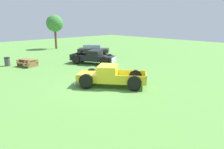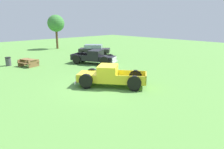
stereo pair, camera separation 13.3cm
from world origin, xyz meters
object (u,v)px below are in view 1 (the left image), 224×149
trash_can (7,62)px  oak_tree_east (55,24)px  pickup_truck_foreground (107,76)px  picnic_table (28,62)px  pickup_truck_behind_left (96,57)px  sedan_distant_a (93,49)px

trash_can → oak_tree_east: (11.02, 8.90, 3.77)m
pickup_truck_foreground → oak_tree_east: (8.11, 21.67, 3.49)m
pickup_truck_foreground → picnic_table: (-1.45, 10.94, -0.27)m
picnic_table → oak_tree_east: bearing=48.3°
pickup_truck_foreground → picnic_table: size_ratio=2.40×
oak_tree_east → pickup_truck_foreground: bearing=-110.5°
pickup_truck_foreground → trash_can: size_ratio=5.52×
pickup_truck_behind_left → trash_can: 9.59m
pickup_truck_behind_left → oak_tree_east: (3.47, 14.80, 3.51)m
pickup_truck_foreground → sedan_distant_a: bearing=54.6°
sedan_distant_a → pickup_truck_behind_left: bearing=-127.0°
trash_can → oak_tree_east: oak_tree_east is taller
oak_tree_east → picnic_table: bearing=-131.7°
pickup_truck_foreground → trash_can: pickup_truck_foreground is taller
pickup_truck_behind_left → pickup_truck_foreground: bearing=-124.0°
picnic_table → pickup_truck_behind_left: bearing=-33.8°
pickup_truck_behind_left → picnic_table: 7.33m
pickup_truck_foreground → pickup_truck_behind_left: bearing=56.0°
pickup_truck_foreground → pickup_truck_behind_left: (4.64, 6.87, -0.02)m
sedan_distant_a → trash_can: bearing=176.6°
pickup_truck_behind_left → sedan_distant_a: bearing=53.0°
sedan_distant_a → oak_tree_east: size_ratio=0.78×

